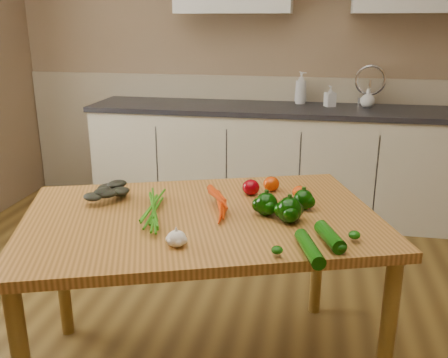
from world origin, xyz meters
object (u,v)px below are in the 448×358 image
object	(u,v)px
soap_bottle_a	(301,88)
tomato_b	(271,184)
soap_bottle_b	(330,96)
soap_bottle_c	(368,98)
pepper_c	(289,210)
garlic_bulb	(176,239)
zucchini_b	(309,248)
tomato_a	(251,187)
zucchini_a	(330,237)
leafy_greens	(105,189)
table	(202,234)
tomato_c	(299,192)
carrot_bunch	(198,204)
pepper_a	(266,204)
pepper_b	(303,200)

from	to	relation	value
soap_bottle_a	tomato_b	xyz separation A→B (m)	(-0.06, -1.87, -0.21)
soap_bottle_a	soap_bottle_b	distance (m)	0.26
soap_bottle_c	pepper_c	size ratio (longest dim) A/B	1.39
soap_bottle_b	garlic_bulb	size ratio (longest dim) A/B	2.31
zucchini_b	tomato_a	bearing A→B (deg)	116.02
soap_bottle_c	pepper_c	world-z (taller)	soap_bottle_c
soap_bottle_b	zucchini_a	bearing A→B (deg)	62.31
leafy_greens	soap_bottle_a	bearing A→B (deg)	70.08
table	pepper_c	xyz separation A→B (m)	(0.36, -0.01, 0.14)
tomato_c	soap_bottle_b	bearing A→B (deg)	85.24
carrot_bunch	pepper_a	world-z (taller)	pepper_a
garlic_bulb	carrot_bunch	bearing A→B (deg)	89.82
tomato_c	pepper_c	bearing A→B (deg)	-95.82
carrot_bunch	leafy_greens	xyz separation A→B (m)	(-0.44, 0.06, 0.02)
leafy_greens	pepper_c	distance (m)	0.83
soap_bottle_a	leafy_greens	xyz separation A→B (m)	(-0.77, -2.14, -0.19)
pepper_b	pepper_c	world-z (taller)	pepper_c
garlic_bulb	soap_bottle_b	bearing A→B (deg)	76.90
soap_bottle_b	pepper_b	bearing A→B (deg)	59.11
garlic_bulb	table	bearing A→B (deg)	86.65
pepper_a	tomato_b	size ratio (longest dim) A/B	1.25
soap_bottle_b	pepper_a	xyz separation A→B (m)	(-0.28, -2.08, -0.15)
soap_bottle_b	leafy_greens	bearing A→B (deg)	36.58
tomato_c	zucchini_b	bearing A→B (deg)	-84.12
soap_bottle_a	pepper_c	world-z (taller)	soap_bottle_a
soap_bottle_a	tomato_a	size ratio (longest dim) A/B	3.19
table	garlic_bulb	world-z (taller)	garlic_bulb
tomato_b	soap_bottle_a	bearing A→B (deg)	88.30
soap_bottle_c	soap_bottle_b	bearing A→B (deg)	37.54
tomato_b	zucchini_b	world-z (taller)	tomato_b
tomato_b	tomato_c	size ratio (longest dim) A/B	1.17
leafy_greens	pepper_a	world-z (taller)	leafy_greens
soap_bottle_c	zucchini_a	size ratio (longest dim) A/B	0.76
soap_bottle_b	carrot_bunch	distance (m)	2.18
tomato_c	zucchini_a	bearing A→B (deg)	-74.36
soap_bottle_c	carrot_bunch	world-z (taller)	soap_bottle_c
table	soap_bottle_b	bearing A→B (deg)	56.41
table	zucchini_a	bearing A→B (deg)	-38.88
tomato_b	carrot_bunch	bearing A→B (deg)	-129.73
garlic_bulb	zucchini_b	bearing A→B (deg)	1.99
soap_bottle_b	tomato_c	xyz separation A→B (m)	(-0.15, -1.85, -0.17)
soap_bottle_b	pepper_c	size ratio (longest dim) A/B	1.57
table	pepper_c	distance (m)	0.39
soap_bottle_a	soap_bottle_b	xyz separation A→B (m)	(0.23, -0.10, -0.05)
pepper_b	soap_bottle_a	bearing A→B (deg)	92.81
carrot_bunch	tomato_a	xyz separation A→B (m)	(0.19, 0.26, 0.00)
soap_bottle_c	tomato_c	distance (m)	1.93
carrot_bunch	tomato_b	xyz separation A→B (m)	(0.28, 0.33, -0.00)
tomato_b	zucchini_a	world-z (taller)	tomato_b
carrot_bunch	pepper_c	bearing A→B (deg)	-24.53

